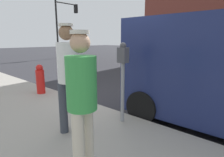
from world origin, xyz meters
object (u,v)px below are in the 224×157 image
object	(u,v)px
parking_meter_near	(123,69)
pedestrian_in_white	(68,72)
pedestrian_in_green	(82,96)
traffic_light_corner	(64,20)
fire_hydrant	(40,79)

from	to	relation	value
parking_meter_near	pedestrian_in_white	world-z (taller)	pedestrian_in_white
parking_meter_near	pedestrian_in_green	xyz separation A→B (m)	(1.42, 0.55, -0.08)
pedestrian_in_white	traffic_light_corner	size ratio (longest dim) A/B	0.35
parking_meter_near	traffic_light_corner	bearing A→B (deg)	-120.47
pedestrian_in_green	traffic_light_corner	distance (m)	16.77
parking_meter_near	pedestrian_in_green	size ratio (longest dim) A/B	0.91
parking_meter_near	fire_hydrant	bearing A→B (deg)	-88.11
fire_hydrant	pedestrian_in_white	bearing A→B (deg)	72.65
pedestrian_in_white	traffic_light_corner	bearing A→B (deg)	-124.17
pedestrian_in_green	traffic_light_corner	xyz separation A→B (m)	(-9.22, -13.81, 2.42)
pedestrian_in_green	fire_hydrant	xyz separation A→B (m)	(-1.32, -3.58, -0.53)
parking_meter_near	pedestrian_in_white	distance (m)	1.01
pedestrian_in_green	fire_hydrant	distance (m)	3.85
pedestrian_in_green	traffic_light_corner	world-z (taller)	traffic_light_corner
traffic_light_corner	fire_hydrant	world-z (taller)	traffic_light_corner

